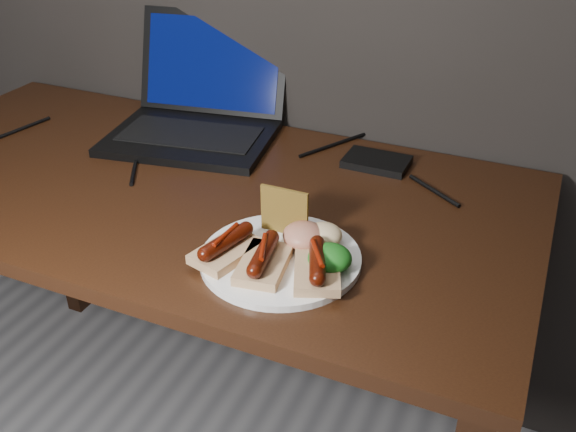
# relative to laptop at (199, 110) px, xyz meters

# --- Properties ---
(desk) EXTENTS (1.40, 0.70, 0.75)m
(desk) POSITION_rel_laptop_xyz_m (0.09, -0.24, -0.14)
(desk) COLOR black
(desk) RESTS_ON ground
(laptop) EXTENTS (0.41, 0.40, 0.25)m
(laptop) POSITION_rel_laptop_xyz_m (0.00, 0.00, 0.00)
(laptop) COLOR black
(laptop) RESTS_ON desk
(hard_drive) EXTENTS (0.13, 0.09, 0.02)m
(hard_drive) POSITION_rel_laptop_xyz_m (0.43, -0.00, -0.04)
(hard_drive) COLOR black
(hard_drive) RESTS_ON desk
(desk_cables) EXTENTS (1.04, 0.45, 0.01)m
(desk_cables) POSITION_rel_laptop_xyz_m (0.09, -0.10, -0.05)
(desk_cables) COLOR black
(desk_cables) RESTS_ON desk
(plate) EXTENTS (0.33, 0.33, 0.01)m
(plate) POSITION_rel_laptop_xyz_m (0.39, -0.41, -0.05)
(plate) COLOR white
(plate) RESTS_ON desk
(bread_sausage_left) EXTENTS (0.10, 0.13, 0.04)m
(bread_sausage_left) POSITION_rel_laptop_xyz_m (0.31, -0.44, -0.02)
(bread_sausage_left) COLOR #E4BF85
(bread_sausage_left) RESTS_ON plate
(bread_sausage_center) EXTENTS (0.09, 0.12, 0.04)m
(bread_sausage_center) POSITION_rel_laptop_xyz_m (0.38, -0.45, -0.02)
(bread_sausage_center) COLOR #E4BF85
(bread_sausage_center) RESTS_ON plate
(bread_sausage_right) EXTENTS (0.11, 0.13, 0.04)m
(bread_sausage_right) POSITION_rel_laptop_xyz_m (0.46, -0.43, -0.02)
(bread_sausage_right) COLOR #E4BF85
(bread_sausage_right) RESTS_ON plate
(crispbread) EXTENTS (0.08, 0.01, 0.08)m
(crispbread) POSITION_rel_laptop_xyz_m (0.37, -0.34, 0.00)
(crispbread) COLOR olive
(crispbread) RESTS_ON plate
(salad_greens) EXTENTS (0.07, 0.07, 0.04)m
(salad_greens) POSITION_rel_laptop_xyz_m (0.48, -0.41, -0.02)
(salad_greens) COLOR #166013
(salad_greens) RESTS_ON plate
(salsa_mound) EXTENTS (0.07, 0.07, 0.04)m
(salsa_mound) POSITION_rel_laptop_xyz_m (0.41, -0.36, -0.02)
(salsa_mound) COLOR #AA1111
(salsa_mound) RESTS_ON plate
(coleslaw_mound) EXTENTS (0.06, 0.06, 0.04)m
(coleslaw_mound) POSITION_rel_laptop_xyz_m (0.44, -0.35, -0.02)
(coleslaw_mound) COLOR #F0E6CF
(coleslaw_mound) RESTS_ON plate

